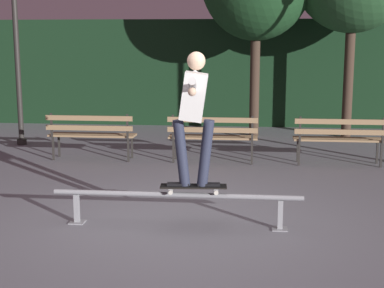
% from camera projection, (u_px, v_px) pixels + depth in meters
% --- Properties ---
extents(ground_plane, '(90.00, 90.00, 0.00)m').
position_uv_depth(ground_plane, '(178.00, 222.00, 6.91)').
color(ground_plane, slate).
extents(hedge_backdrop, '(24.00, 1.20, 2.71)m').
position_uv_depth(hedge_backdrop, '(219.00, 72.00, 14.99)').
color(hedge_backdrop, black).
rests_on(hedge_backdrop, ground).
extents(grind_rail, '(2.97, 0.18, 0.41)m').
position_uv_depth(grind_rail, '(177.00, 200.00, 6.72)').
color(grind_rail, gray).
rests_on(grind_rail, ground).
extents(skateboard, '(0.79, 0.26, 0.09)m').
position_uv_depth(skateboard, '(194.00, 187.00, 6.67)').
color(skateboard, black).
rests_on(skateboard, grind_rail).
extents(skateboarder, '(0.63, 1.41, 1.56)m').
position_uv_depth(skateboarder, '(194.00, 108.00, 6.50)').
color(skateboarder, black).
rests_on(skateboarder, skateboard).
extents(park_bench_leftmost, '(1.60, 0.42, 0.88)m').
position_uv_depth(park_bench_leftmost, '(91.00, 131.00, 10.40)').
color(park_bench_leftmost, '#282623').
rests_on(park_bench_leftmost, ground).
extents(park_bench_left_center, '(1.60, 0.42, 0.88)m').
position_uv_depth(park_bench_left_center, '(213.00, 133.00, 10.17)').
color(park_bench_left_center, '#282623').
rests_on(park_bench_left_center, ground).
extents(park_bench_right_center, '(1.60, 0.42, 0.88)m').
position_uv_depth(park_bench_right_center, '(340.00, 136.00, 9.95)').
color(park_bench_right_center, '#282623').
rests_on(park_bench_right_center, ground).
extents(lamp_post_left, '(0.32, 0.32, 3.90)m').
position_uv_depth(lamp_post_left, '(15.00, 25.00, 11.62)').
color(lamp_post_left, '#282623').
rests_on(lamp_post_left, ground).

